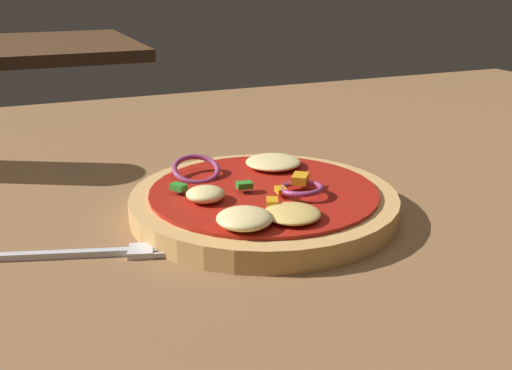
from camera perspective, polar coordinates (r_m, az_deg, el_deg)
name	(u,v)px	position (r m, az deg, el deg)	size (l,w,h in m)	color
dining_table	(319,221)	(0.55, 6.00, -3.36)	(1.42, 1.08, 0.03)	brown
pizza	(264,202)	(0.51, 0.80, -1.60)	(0.23, 0.23, 0.04)	tan
fork	(101,253)	(0.46, -14.41, -6.22)	(0.16, 0.06, 0.01)	silver
background_table	(13,49)	(1.88, -21.95, 11.82)	(0.67, 0.60, 0.03)	#4C301C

